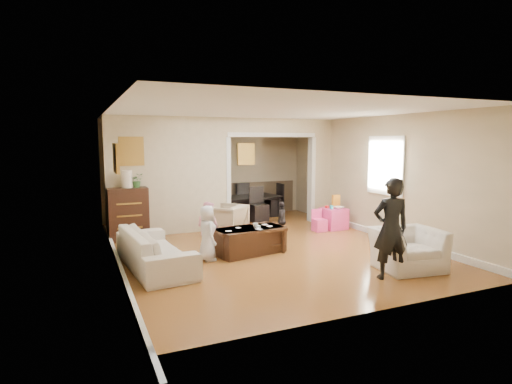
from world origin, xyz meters
name	(u,v)px	position (x,y,z in m)	size (l,w,h in m)	color
floor	(260,245)	(0.00, 0.00, 0.00)	(7.00, 7.00, 0.00)	#A46A2A
partition_left	(170,176)	(-1.38, 1.80, 1.30)	(2.75, 0.18, 2.60)	beige
partition_right	(319,171)	(2.48, 1.80, 1.30)	(0.55, 0.18, 2.60)	beige
partition_header	(271,126)	(1.10, 1.80, 2.42)	(2.22, 0.18, 0.35)	beige
window_pane	(386,165)	(2.73, -0.40, 1.55)	(0.03, 0.95, 1.10)	white
framed_art_partition	(131,151)	(-2.20, 1.70, 1.85)	(0.45, 0.03, 0.55)	brown
framed_art_sofa_wall	(116,158)	(-2.71, -0.60, 1.80)	(0.03, 0.55, 0.40)	brown
framed_art_alcove	(246,154)	(1.10, 3.44, 1.70)	(0.45, 0.03, 0.55)	brown
sofa	(155,249)	(-2.16, -0.63, 0.31)	(2.14, 0.83, 0.62)	beige
armchair_back	(227,220)	(-0.30, 1.11, 0.34)	(0.73, 0.75, 0.68)	tan
armchair_front	(407,249)	(1.57, -2.34, 0.33)	(1.01, 0.88, 0.65)	beige
dresser	(128,214)	(-2.33, 1.53, 0.55)	(0.80, 0.45, 1.10)	black
table_lamp	(127,179)	(-2.33, 1.53, 1.28)	(0.22, 0.22, 0.36)	beige
potted_plant	(137,180)	(-2.13, 1.53, 1.25)	(0.26, 0.23, 0.29)	#37652D
coffee_table	(249,240)	(-0.40, -0.43, 0.24)	(1.27, 0.63, 0.48)	#382111
coffee_cup	(255,225)	(-0.30, -0.48, 0.52)	(0.10, 0.10, 0.09)	beige
play_table	(334,218)	(2.25, 0.77, 0.24)	(0.51, 0.51, 0.49)	#E53C89
cereal_box	(336,201)	(2.37, 0.87, 0.64)	(0.20, 0.07, 0.30)	yellow
cyan_cup	(332,207)	(2.15, 0.72, 0.53)	(0.08, 0.08, 0.08)	#27BAC5
toy_block	(327,207)	(2.13, 0.89, 0.51)	(0.08, 0.06, 0.05)	red
play_bowl	(339,208)	(2.30, 0.65, 0.52)	(0.23, 0.23, 0.06)	white
dining_table	(249,207)	(0.96, 2.87, 0.29)	(1.66, 0.92, 0.58)	black
adult_person	(391,229)	(0.98, -2.60, 0.77)	(0.56, 0.37, 1.53)	black
child_kneel_a	(207,233)	(-1.25, -0.58, 0.48)	(0.47, 0.31, 0.97)	silver
child_kneel_b	(208,227)	(-1.10, -0.13, 0.48)	(0.47, 0.37, 0.96)	pink
child_toddler	(282,220)	(0.65, 0.32, 0.40)	(0.47, 0.19, 0.80)	black
craft_papers	(254,228)	(-0.32, -0.45, 0.48)	(0.96, 0.48, 0.00)	white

